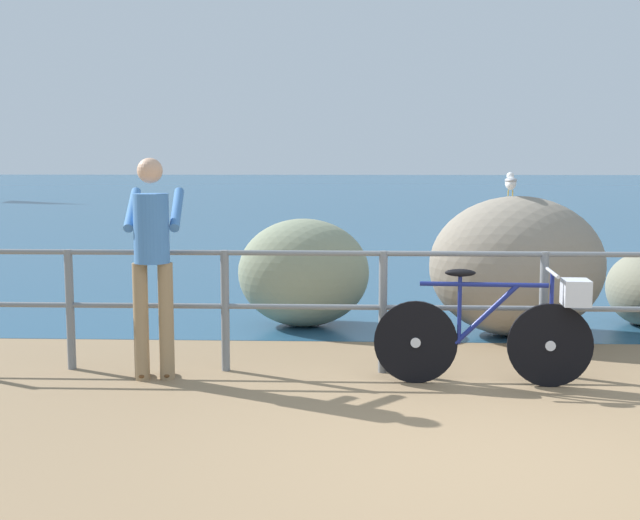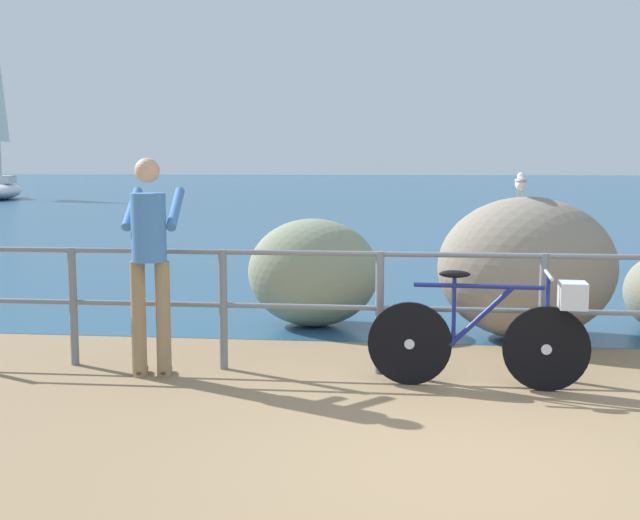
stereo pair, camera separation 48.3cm
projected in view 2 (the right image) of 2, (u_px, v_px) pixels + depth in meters
The scene contains 9 objects.
ground_plane at pixel (424, 221), 24.47m from camera, with size 120.00×120.00×0.10m, color #846B4C.
sea_surface at pixel (417, 188), 52.23m from camera, with size 120.00×90.00×0.01m, color navy.
promenade_railing at pixel (460, 299), 6.63m from camera, with size 9.28×0.07×1.02m.
bicycle at pixel (497, 330), 6.27m from camera, with size 1.70×0.48×0.92m.
person_at_railing at pixel (150, 256), 6.59m from camera, with size 0.50×0.66×1.78m.
breakwater_boulder_main at pixel (526, 268), 8.04m from camera, with size 1.75×1.35×1.41m.
breakwater_boulder_left at pixel (313, 273), 8.66m from camera, with size 1.39×1.04×1.15m.
seagull at pixel (521, 182), 7.96m from camera, with size 0.15×0.34×0.23m.
sailboat at pixel (3, 184), 36.67m from camera, with size 2.27×4.58×6.16m.
Camera 2 is at (-0.42, -4.63, 1.76)m, focal length 45.80 mm.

